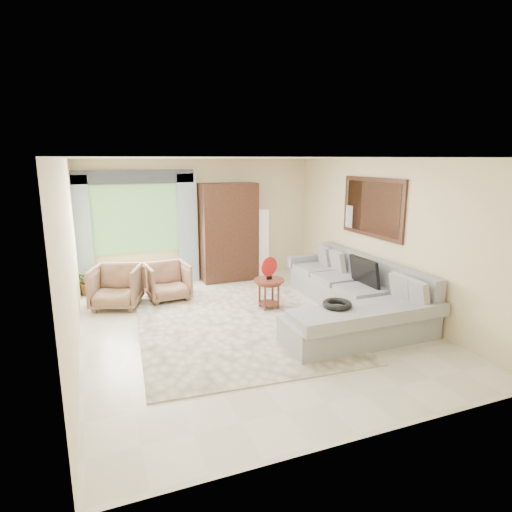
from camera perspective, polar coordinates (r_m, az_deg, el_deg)
name	(u,v)px	position (r m, az deg, el deg)	size (l,w,h in m)	color
ground	(249,326)	(6.86, -0.88, -9.37)	(6.00, 6.00, 0.00)	silver
area_rug	(235,323)	(6.99, -2.84, -8.86)	(3.00, 4.00, 0.02)	beige
sectional_sofa	(352,300)	(7.40, 12.72, -5.68)	(2.30, 3.46, 0.90)	#A5A8AE
tv_screen	(364,272)	(7.48, 14.25, -2.06)	(0.06, 0.74, 0.48)	black
garden_hose	(337,304)	(6.30, 10.77, -6.34)	(0.43, 0.43, 0.09)	black
coffee_table	(269,293)	(7.54, 1.73, -5.00)	(0.54, 0.54, 0.54)	#501B15
red_disc	(269,267)	(7.40, 1.76, -1.42)	(0.34, 0.34, 0.03)	red
armchair_left	(116,287)	(7.99, -18.14, -3.92)	(0.80, 0.83, 0.75)	brown
armchair_right	(168,281)	(8.19, -11.67, -3.33)	(0.75, 0.77, 0.70)	#9B6D55
potted_plant	(89,280)	(8.97, -21.39, -3.00)	(0.51, 0.44, 0.56)	#999999
armoire	(229,232)	(9.23, -3.68, 3.18)	(1.20, 0.55, 2.10)	#321810
floor_lamp	(262,243)	(9.61, 0.78, 1.77)	(0.24, 0.24, 1.50)	silver
window	(135,219)	(9.04, -15.79, 4.76)	(1.80, 0.04, 1.40)	#669E59
curtain_left	(81,235)	(8.94, -22.33, 2.58)	(0.40, 0.08, 2.30)	#9EB7CC
curtain_right	(188,229)	(9.15, -9.08, 3.59)	(0.40, 0.08, 2.30)	#9EB7CC
valance	(133,177)	(8.89, -16.07, 10.13)	(2.40, 0.12, 0.26)	#1E232D
wall_mirror	(372,207)	(7.90, 15.20, 6.27)	(0.05, 1.70, 1.05)	black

